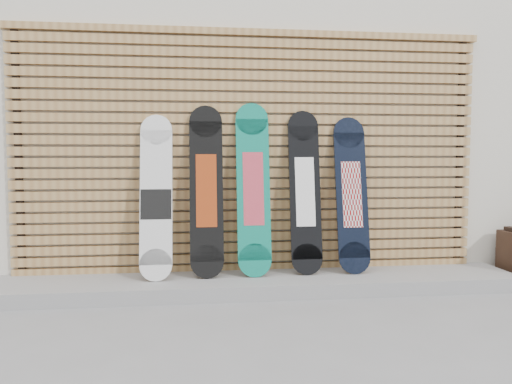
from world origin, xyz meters
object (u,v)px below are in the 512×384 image
Objects in this scene: snowboard_1 at (206,191)px; snowboard_3 at (305,192)px; snowboard_0 at (156,197)px; snowboard_2 at (253,189)px; snowboard_4 at (352,194)px.

snowboard_1 is 1.03× the size of snowboard_3.
snowboard_1 is at bearing 3.18° from snowboard_0.
snowboard_0 is 0.93× the size of snowboard_2.
snowboard_0 is at bearing -179.06° from snowboard_4.
snowboard_1 reaches higher than snowboard_4.
snowboard_4 is at bearing -1.06° from snowboard_3.
snowboard_3 is (1.30, 0.04, 0.03)m from snowboard_0.
snowboard_1 is 1.30m from snowboard_4.
snowboard_4 is at bearing 0.28° from snowboard_2.
snowboard_3 reaches higher than snowboard_4.
snowboard_2 is at bearing -178.50° from snowboard_3.
snowboard_4 is at bearing 0.20° from snowboard_1.
snowboard_0 is at bearing -176.82° from snowboard_1.
snowboard_3 is (0.87, 0.01, -0.02)m from snowboard_1.
snowboard_2 reaches higher than snowboard_4.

